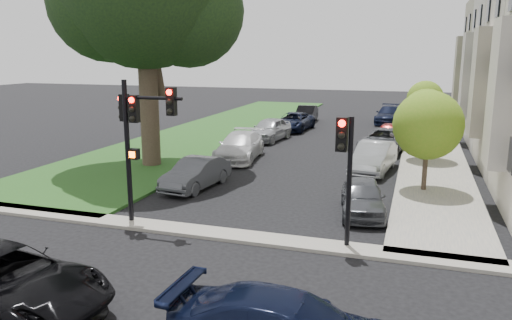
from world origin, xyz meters
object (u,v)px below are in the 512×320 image
(car_parked_4, at_px, (390,115))
(car_parked_9, at_px, (306,114))
(car_cross_near, at_px, (0,281))
(car_parked_2, at_px, (384,140))
(traffic_signal_main, at_px, (137,126))
(car_parked_8, at_px, (294,122))
(car_parked_7, at_px, (270,129))
(car_parked_5, at_px, (196,174))
(car_parked_3, at_px, (388,132))
(traffic_signal_secondary, at_px, (345,158))
(small_tree_c, at_px, (425,99))
(car_parked_0, at_px, (363,197))
(car_parked_1, at_px, (374,157))
(car_parked_6, at_px, (240,146))
(small_tree_b, at_px, (426,113))
(small_tree_a, at_px, (428,125))

(car_parked_4, bearing_deg, car_parked_9, -167.32)
(car_cross_near, relative_size, car_parked_2, 1.10)
(traffic_signal_main, height_order, car_parked_8, traffic_signal_main)
(car_parked_7, bearing_deg, car_parked_8, 90.86)
(car_parked_5, bearing_deg, car_parked_3, 70.42)
(traffic_signal_secondary, height_order, car_parked_7, traffic_signal_secondary)
(car_parked_3, relative_size, car_parked_5, 0.90)
(small_tree_c, relative_size, car_parked_0, 1.01)
(car_parked_1, height_order, car_parked_6, car_parked_6)
(car_parked_1, height_order, car_parked_5, car_parked_1)
(car_parked_0, xyz_separation_m, car_parked_4, (-0.52, 25.76, 0.10))
(small_tree_c, xyz_separation_m, car_parked_1, (-2.45, -13.50, -1.90))
(car_parked_0, xyz_separation_m, car_parked_3, (-0.06, 16.60, -0.04))
(car_parked_1, bearing_deg, car_parked_9, 119.98)
(small_tree_b, height_order, car_parked_8, small_tree_b)
(car_cross_near, relative_size, car_parked_4, 1.06)
(small_tree_a, height_order, car_parked_3, small_tree_a)
(small_tree_a, relative_size, car_cross_near, 0.79)
(car_cross_near, xyz_separation_m, car_parked_9, (-0.29, 34.53, -0.06))
(small_tree_b, height_order, traffic_signal_main, traffic_signal_main)
(car_cross_near, distance_m, car_parked_3, 27.64)
(small_tree_a, xyz_separation_m, car_parked_8, (-9.68, 15.47, -2.26))
(car_parked_1, relative_size, car_parked_2, 0.90)
(car_parked_5, bearing_deg, car_parked_6, 98.73)
(traffic_signal_main, xyz_separation_m, car_parked_3, (7.32, 20.19, -2.89))
(small_tree_b, distance_m, car_parked_3, 6.75)
(car_parked_6, bearing_deg, car_parked_5, -94.07)
(car_parked_4, bearing_deg, car_parked_5, -103.90)
(car_parked_2, relative_size, car_parked_7, 1.10)
(traffic_signal_main, distance_m, car_parked_1, 13.17)
(car_cross_near, height_order, car_parked_4, car_cross_near)
(car_parked_0, distance_m, car_parked_9, 25.59)
(car_parked_9, bearing_deg, small_tree_c, -24.43)
(car_parked_7, relative_size, car_parked_9, 1.07)
(car_parked_5, relative_size, car_parked_7, 0.89)
(traffic_signal_main, relative_size, car_parked_6, 0.97)
(traffic_signal_secondary, xyz_separation_m, car_cross_near, (-7.03, -6.45, -2.11))
(car_parked_3, bearing_deg, car_parked_4, 101.12)
(car_parked_3, bearing_deg, car_parked_9, 141.86)
(car_parked_9, bearing_deg, traffic_signal_secondary, -78.41)
(small_tree_b, xyz_separation_m, car_cross_near, (-9.47, -20.68, -1.92))
(car_parked_4, bearing_deg, car_parked_6, -109.87)
(small_tree_b, relative_size, car_parked_1, 0.88)
(car_cross_near, bearing_deg, car_parked_5, 9.00)
(car_parked_3, bearing_deg, traffic_signal_main, -101.71)
(car_parked_0, distance_m, car_parked_2, 12.72)
(car_cross_near, distance_m, car_parked_9, 34.53)
(small_tree_c, distance_m, car_parked_4, 6.12)
(small_tree_c, bearing_deg, car_parked_7, -148.54)
(small_tree_a, relative_size, traffic_signal_main, 0.87)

